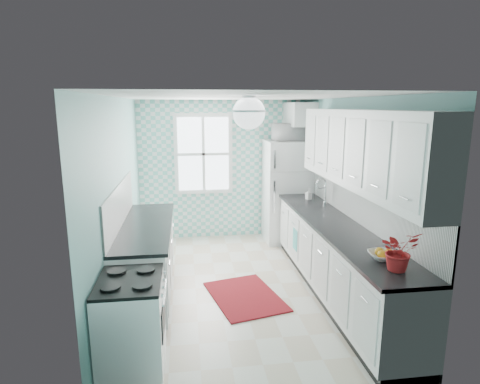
{
  "coord_description": "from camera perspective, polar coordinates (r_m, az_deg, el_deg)",
  "views": [
    {
      "loc": [
        -0.67,
        -5.01,
        2.39
      ],
      "look_at": [
        0.05,
        0.25,
        1.25
      ],
      "focal_mm": 30.0,
      "sensor_mm": 36.0,
      "label": 1
    }
  ],
  "objects": [
    {
      "name": "floor",
      "position": [
        5.59,
        -0.16,
        -13.28
      ],
      "size": [
        3.0,
        4.4,
        0.02
      ],
      "primitive_type": "cube",
      "color": "beige",
      "rests_on": "ground"
    },
    {
      "name": "ceiling",
      "position": [
        5.05,
        -0.18,
        13.48
      ],
      "size": [
        3.0,
        4.4,
        0.02
      ],
      "primitive_type": "cube",
      "color": "white",
      "rests_on": "wall_back"
    },
    {
      "name": "wall_back",
      "position": [
        7.34,
        -2.47,
        3.18
      ],
      "size": [
        3.0,
        0.02,
        2.5
      ],
      "primitive_type": "cube",
      "color": "#6DA5A1",
      "rests_on": "floor"
    },
    {
      "name": "wall_front",
      "position": [
        3.1,
        5.34,
        -9.55
      ],
      "size": [
        3.0,
        0.02,
        2.5
      ],
      "primitive_type": "cube",
      "color": "#6DA5A1",
      "rests_on": "floor"
    },
    {
      "name": "wall_left",
      "position": [
        5.21,
        -16.89,
        -1.06
      ],
      "size": [
        0.02,
        4.4,
        2.5
      ],
      "primitive_type": "cube",
      "color": "#6DA5A1",
      "rests_on": "floor"
    },
    {
      "name": "wall_right",
      "position": [
        5.58,
        15.38,
        -0.11
      ],
      "size": [
        0.02,
        4.4,
        2.5
      ],
      "primitive_type": "cube",
      "color": "#6DA5A1",
      "rests_on": "floor"
    },
    {
      "name": "accent_wall",
      "position": [
        7.32,
        -2.45,
        3.15
      ],
      "size": [
        3.0,
        0.01,
        2.5
      ],
      "primitive_type": "cube",
      "color": "#69C5B6",
      "rests_on": "wall_back"
    },
    {
      "name": "window",
      "position": [
        7.23,
        -5.23,
        5.4
      ],
      "size": [
        1.04,
        0.05,
        1.44
      ],
      "color": "white",
      "rests_on": "wall_back"
    },
    {
      "name": "backsplash_right",
      "position": [
        5.23,
        16.83,
        -1.62
      ],
      "size": [
        0.02,
        3.6,
        0.51
      ],
      "primitive_type": "cube",
      "color": "white",
      "rests_on": "wall_right"
    },
    {
      "name": "backsplash_left",
      "position": [
        5.14,
        -16.73,
        -1.84
      ],
      "size": [
        0.02,
        2.15,
        0.51
      ],
      "primitive_type": "cube",
      "color": "white",
      "rests_on": "wall_left"
    },
    {
      "name": "upper_cabinets_right",
      "position": [
        4.87,
        16.66,
        5.84
      ],
      "size": [
        0.33,
        3.2,
        0.9
      ],
      "primitive_type": "cube",
      "color": "silver",
      "rests_on": "wall_right"
    },
    {
      "name": "upper_cabinet_fridge",
      "position": [
        7.12,
        8.42,
        10.87
      ],
      "size": [
        0.4,
        0.74,
        0.4
      ],
      "primitive_type": "cube",
      "color": "silver",
      "rests_on": "wall_right"
    },
    {
      "name": "ceiling_light",
      "position": [
        4.26,
        1.27,
        11.22
      ],
      "size": [
        0.34,
        0.34,
        0.35
      ],
      "color": "silver",
      "rests_on": "ceiling"
    },
    {
      "name": "base_cabinets_right",
      "position": [
        5.34,
        13.48,
        -9.54
      ],
      "size": [
        0.6,
        3.6,
        0.9
      ],
      "primitive_type": "cube",
      "color": "white",
      "rests_on": "floor"
    },
    {
      "name": "countertop_right",
      "position": [
        5.18,
        13.58,
        -4.71
      ],
      "size": [
        0.63,
        3.6,
        0.04
      ],
      "primitive_type": "cube",
      "color": "black",
      "rests_on": "base_cabinets_right"
    },
    {
      "name": "base_cabinets_left",
      "position": [
        5.33,
        -13.14,
        -9.57
      ],
      "size": [
        0.6,
        2.15,
        0.9
      ],
      "primitive_type": "cube",
      "color": "white",
      "rests_on": "floor"
    },
    {
      "name": "countertop_left",
      "position": [
        5.17,
        -13.22,
        -4.72
      ],
      "size": [
        0.63,
        2.15,
        0.04
      ],
      "primitive_type": "cube",
      "color": "black",
      "rests_on": "base_cabinets_left"
    },
    {
      "name": "fridge",
      "position": [
        7.19,
        6.7,
        0.1
      ],
      "size": [
        0.78,
        0.78,
        1.8
      ],
      "rotation": [
        0.0,
        0.0,
        0.07
      ],
      "color": "silver",
      "rests_on": "floor"
    },
    {
      "name": "stove",
      "position": [
        3.97,
        -15.13,
        -17.51
      ],
      "size": [
        0.58,
        0.72,
        0.86
      ],
      "rotation": [
        0.0,
        0.0,
        -0.03
      ],
      "color": "white",
      "rests_on": "floor"
    },
    {
      "name": "sink",
      "position": [
        6.09,
        10.39,
        -1.96
      ],
      "size": [
        0.51,
        0.43,
        0.53
      ],
      "rotation": [
        0.0,
        0.0,
        0.03
      ],
      "color": "silver",
      "rests_on": "countertop_right"
    },
    {
      "name": "rug",
      "position": [
        5.3,
        0.73,
        -14.62
      ],
      "size": [
        1.03,
        1.28,
        0.02
      ],
      "primitive_type": "cube",
      "rotation": [
        0.0,
        0.0,
        0.23
      ],
      "color": "maroon",
      "rests_on": "floor"
    },
    {
      "name": "dish_towel",
      "position": [
        5.95,
        7.86,
        -6.7
      ],
      "size": [
        0.07,
        0.2,
        0.31
      ],
      "primitive_type": "cube",
      "rotation": [
        0.0,
        0.0,
        0.26
      ],
      "color": "#52A58A",
      "rests_on": "base_cabinets_right"
    },
    {
      "name": "fruit_bowl",
      "position": [
        4.15,
        19.74,
        -8.54
      ],
      "size": [
        0.29,
        0.29,
        0.07
      ],
      "primitive_type": "imported",
      "rotation": [
        0.0,
        0.0,
        -0.04
      ],
      "color": "white",
      "rests_on": "countertop_right"
    },
    {
      "name": "potted_plant",
      "position": [
        3.89,
        21.66,
        -7.75
      ],
      "size": [
        0.38,
        0.35,
        0.37
      ],
      "primitive_type": "imported",
      "rotation": [
        0.0,
        0.0,
        0.19
      ],
      "color": "#A2211D",
      "rests_on": "countertop_right"
    },
    {
      "name": "soap_bottle",
      "position": [
        6.44,
        9.74,
        -0.29
      ],
      "size": [
        0.1,
        0.1,
        0.17
      ],
      "primitive_type": "imported",
      "rotation": [
        0.0,
        0.0,
        0.33
      ],
      "color": "#96B8C9",
      "rests_on": "countertop_right"
    },
    {
      "name": "microwave",
      "position": [
        7.05,
        6.92,
        8.47
      ],
      "size": [
        0.54,
        0.37,
        0.3
      ],
      "primitive_type": "imported",
      "rotation": [
        0.0,
        0.0,
        3.15
      ],
      "color": "white",
      "rests_on": "fridge"
    }
  ]
}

